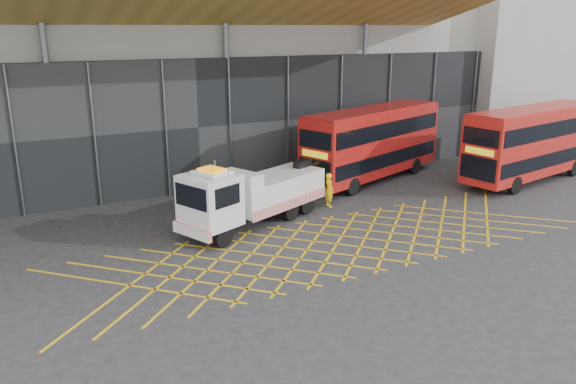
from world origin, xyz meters
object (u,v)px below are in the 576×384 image
recovery_truck (251,195)px  bus_second (533,141)px  worker (329,190)px  bus_towed (373,141)px

recovery_truck → bus_second: size_ratio=0.82×
bus_second → recovery_truck: bearing=169.0°
recovery_truck → bus_second: bus_second is taller
bus_second → worker: bus_second is taller
bus_second → worker: 14.89m
bus_second → bus_towed: bearing=142.4°
recovery_truck → bus_towed: bus_towed is taller
bus_second → worker: bearing=165.0°
bus_towed → worker: bus_towed is taller
recovery_truck → bus_second: (19.90, -0.31, 1.02)m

